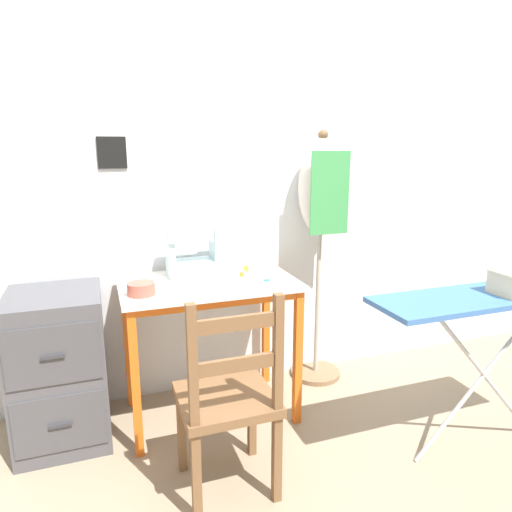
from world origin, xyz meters
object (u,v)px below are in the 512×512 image
sewing_machine (202,252)px  fabric_bowl (141,288)px  ironing_board (493,302)px  filing_cabinet (60,368)px  thread_spool_near_machine (242,274)px  thread_spool_mid_table (246,268)px  dress_form (321,205)px  wooden_chair (228,400)px  scissors (271,279)px

sewing_machine → fabric_bowl: 0.45m
ironing_board → sewing_machine: bearing=143.7°
filing_cabinet → sewing_machine: bearing=7.9°
sewing_machine → thread_spool_near_machine: size_ratio=10.91×
thread_spool_near_machine → thread_spool_mid_table: bearing=59.2°
dress_form → ironing_board: 1.08m
wooden_chair → thread_spool_mid_table: bearing=66.0°
wooden_chair → ironing_board: 1.30m
thread_spool_mid_table → fabric_bowl: bearing=-159.4°
thread_spool_mid_table → ironing_board: thread_spool_mid_table is taller
thread_spool_near_machine → ironing_board: bearing=-36.9°
wooden_chair → dress_form: bearing=44.3°
filing_cabinet → thread_spool_mid_table: bearing=3.9°
sewing_machine → fabric_bowl: size_ratio=2.67×
scissors → dress_form: bearing=34.1°
scissors → fabric_bowl: bearing=-177.5°
filing_cabinet → ironing_board: (1.94, -0.76, 0.37)m
thread_spool_near_machine → fabric_bowl: bearing=-165.9°
dress_form → wooden_chair: bearing=-135.7°
thread_spool_near_machine → dress_form: bearing=18.4°
ironing_board → fabric_bowl: bearing=158.5°
thread_spool_near_machine → sewing_machine: bearing=146.6°
sewing_machine → filing_cabinet: sewing_machine is taller
sewing_machine → thread_spool_mid_table: 0.27m
wooden_chair → dress_form: size_ratio=0.59×
dress_form → sewing_machine: bearing=-175.4°
thread_spool_mid_table → ironing_board: (0.94, -0.83, -0.04)m
fabric_bowl → filing_cabinet: fabric_bowl is taller
dress_form → scissors: bearing=-145.9°
scissors → dress_form: size_ratio=0.09×
thread_spool_near_machine → wooden_chair: (-0.26, -0.61, -0.36)m
sewing_machine → fabric_bowl: sewing_machine is taller
fabric_bowl → scissors: size_ratio=0.98×
wooden_chair → ironing_board: (1.25, -0.13, 0.33)m
scissors → filing_cabinet: size_ratio=0.17×
wooden_chair → ironing_board: bearing=-5.8°
dress_form → thread_spool_mid_table: bearing=-169.1°
wooden_chair → dress_form: 1.34m
thread_spool_near_machine → filing_cabinet: 1.03m
scissors → thread_spool_near_machine: bearing=139.5°
scissors → thread_spool_near_machine: thread_spool_near_machine is taller
thread_spool_near_machine → thread_spool_mid_table: (0.05, 0.09, 0.00)m
sewing_machine → scissors: 0.41m
thread_spool_near_machine → filing_cabinet: size_ratio=0.04×
sewing_machine → filing_cabinet: bearing=-172.1°
fabric_bowl → thread_spool_mid_table: 0.64m
fabric_bowl → wooden_chair: (0.29, -0.48, -0.38)m
thread_spool_near_machine → ironing_board: 1.24m
sewing_machine → scissors: size_ratio=2.63×
fabric_bowl → thread_spool_mid_table: bearing=20.6°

